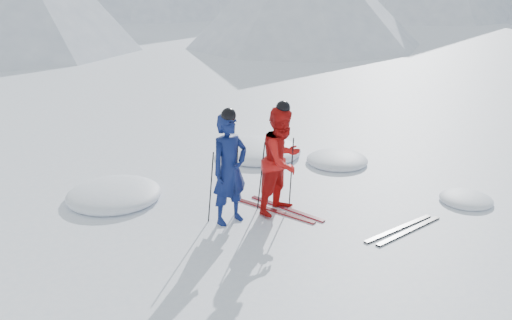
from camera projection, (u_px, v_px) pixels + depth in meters
name	position (u px, v px, depth m)	size (l,w,h in m)	color
ground	(340.00, 209.00, 10.28)	(160.00, 160.00, 0.00)	white
skier_blue	(230.00, 170.00, 9.47)	(0.73, 0.48, 2.00)	#0D1950
skier_red	(282.00, 160.00, 9.89)	(0.98, 0.76, 2.01)	#BA110E
pole_blue_left	(211.00, 187.00, 9.57)	(0.02, 0.02, 1.33)	black
pole_blue_right	(236.00, 180.00, 9.90)	(0.02, 0.02, 1.33)	black
pole_red_left	(261.00, 176.00, 10.08)	(0.02, 0.02, 1.34)	black
pole_red_right	(291.00, 172.00, 10.26)	(0.02, 0.02, 1.34)	black
ski_worn_left	(276.00, 211.00, 10.17)	(0.09, 1.70, 0.03)	black
ski_worn_right	(287.00, 208.00, 10.28)	(0.09, 1.70, 0.03)	black
ski_loose_a	(399.00, 229.00, 9.49)	(0.09, 1.70, 0.03)	black
ski_loose_b	(409.00, 231.00, 9.41)	(0.09, 1.70, 0.03)	black
snow_lumps	(238.00, 171.00, 12.19)	(7.48, 5.94, 0.45)	white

